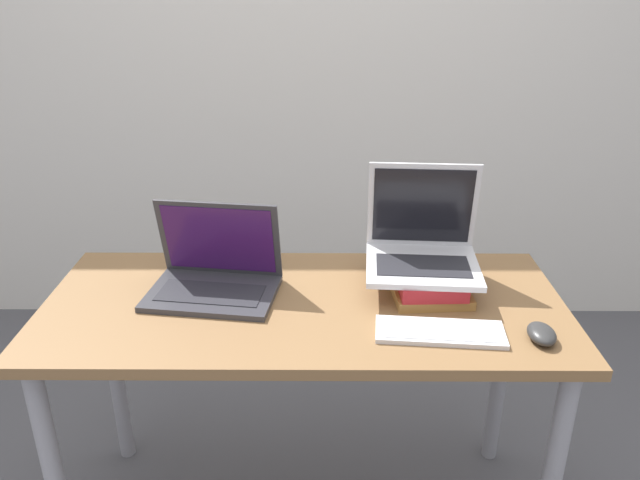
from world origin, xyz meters
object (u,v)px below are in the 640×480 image
object	(u,v)px
laptop_on_books	(422,245)
wireless_keyboard	(440,332)
book_stack	(427,280)
laptop_left	(215,275)
mouse	(542,334)

from	to	relation	value
laptop_on_books	wireless_keyboard	bearing A→B (deg)	-87.51
book_stack	laptop_left	bearing A→B (deg)	-179.41
laptop_on_books	laptop_left	bearing A→B (deg)	-175.25
laptop_left	mouse	distance (m)	0.85
laptop_left	book_stack	size ratio (longest dim) A/B	1.41
wireless_keyboard	laptop_left	bearing A→B (deg)	159.39
laptop_left	wireless_keyboard	size ratio (longest dim) A/B	1.15
laptop_on_books	wireless_keyboard	xyz separation A→B (m)	(0.01, -0.27, -0.11)
laptop_left	wireless_keyboard	bearing A→B (deg)	-20.61
book_stack	wireless_keyboard	world-z (taller)	book_stack
laptop_left	laptop_on_books	world-z (taller)	laptop_on_books
laptop_on_books	mouse	world-z (taller)	laptop_on_books
book_stack	laptop_on_books	world-z (taller)	laptop_on_books
book_stack	laptop_on_books	xyz separation A→B (m)	(-0.01, 0.04, 0.09)
laptop_left	laptop_on_books	bearing A→B (deg)	4.75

